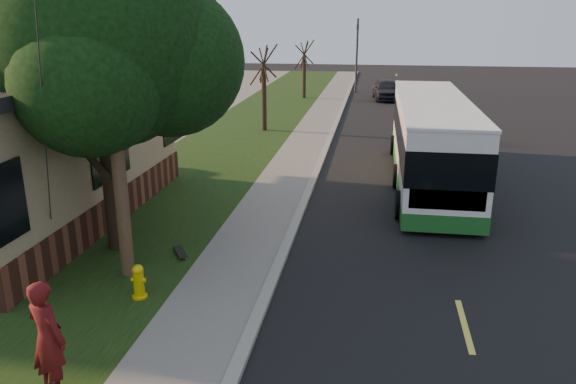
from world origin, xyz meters
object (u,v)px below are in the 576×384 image
(bare_tree_far, at_px, (304,70))
(distant_car, at_px, (386,89))
(fire_hydrant, at_px, (139,281))
(skateboarder, at_px, (47,338))
(utility_pole, at_px, (109,71))
(transit_bus, at_px, (431,139))
(skateboard_main, at_px, (180,252))
(leafy_tree, at_px, (104,40))
(bare_tree_near, at_px, (264,89))
(dumpster, at_px, (117,153))
(traffic_signal, at_px, (357,50))

(bare_tree_far, xyz_separation_m, distant_car, (5.78, 0.57, -1.28))
(fire_hydrant, bearing_deg, skateboarder, -91.12)
(utility_pole, bearing_deg, transit_bus, 50.39)
(skateboarder, height_order, skateboard_main, skateboarder)
(leafy_tree, bearing_deg, bare_tree_far, 87.55)
(utility_pole, distance_m, distant_car, 30.44)
(utility_pole, distance_m, leafy_tree, 1.94)
(distant_car, bearing_deg, bare_tree_near, -122.22)
(transit_bus, distance_m, dumpster, 11.76)
(traffic_signal, distance_m, transit_bus, 24.40)
(skateboarder, bearing_deg, bare_tree_near, -65.67)
(dumpster, bearing_deg, transit_bus, 0.76)
(bare_tree_near, xyz_separation_m, distant_car, (6.28, 12.57, -1.43))
(fire_hydrant, xyz_separation_m, leafy_tree, (-1.57, 2.65, 4.73))
(leafy_tree, xyz_separation_m, distant_car, (6.95, 27.92, -4.44))
(dumpster, height_order, distant_car, distant_car)
(bare_tree_far, height_order, skateboard_main, bare_tree_far)
(traffic_signal, bearing_deg, bare_tree_near, -104.04)
(leafy_tree, bearing_deg, skateboard_main, -13.26)
(fire_hydrant, bearing_deg, leafy_tree, 120.67)
(distant_car, bearing_deg, skateboarder, -104.84)
(fire_hydrant, relative_size, bare_tree_near, 0.17)
(leafy_tree, relative_size, dumpster, 4.59)
(leafy_tree, height_order, bare_tree_far, leafy_tree)
(skateboarder, xyz_separation_m, dumpster, (-4.98, 12.91, -0.38))
(transit_bus, relative_size, skateboard_main, 13.94)
(leafy_tree, relative_size, distant_car, 1.83)
(utility_pole, bearing_deg, bare_tree_far, 89.40)
(bare_tree_near, height_order, bare_tree_far, bare_tree_near)
(utility_pole, height_order, skateboarder, utility_pole)
(bare_tree_far, bearing_deg, traffic_signal, 48.81)
(skateboard_main, bearing_deg, dumpster, 124.44)
(bare_tree_far, bearing_deg, fire_hydrant, -89.24)
(skateboarder, distance_m, skateboard_main, 5.49)
(dumpster, distance_m, distant_car, 23.27)
(transit_bus, bearing_deg, dumpster, -179.24)
(utility_pole, distance_m, bare_tree_near, 17.19)
(fire_hydrant, distance_m, distant_car, 31.04)
(leafy_tree, xyz_separation_m, bare_tree_near, (0.67, 15.35, -3.02))
(bare_tree_near, bearing_deg, skateboard_main, -86.37)
(fire_hydrant, height_order, traffic_signal, traffic_signal)
(utility_pole, xyz_separation_m, dumpster, (-4.34, 8.76, -3.98))
(fire_hydrant, xyz_separation_m, bare_tree_far, (-0.40, 30.00, 1.57))
(utility_pole, xyz_separation_m, skateboard_main, (0.81, 1.26, -4.51))
(skateboard_main, bearing_deg, leafy_tree, 166.74)
(skateboarder, relative_size, dumpster, 1.13)
(transit_bus, relative_size, skateboarder, 5.71)
(leafy_tree, relative_size, skateboarder, 4.06)
(leafy_tree, xyz_separation_m, skateboard_main, (1.67, -0.39, -5.04))
(utility_pole, bearing_deg, traffic_signal, 83.42)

